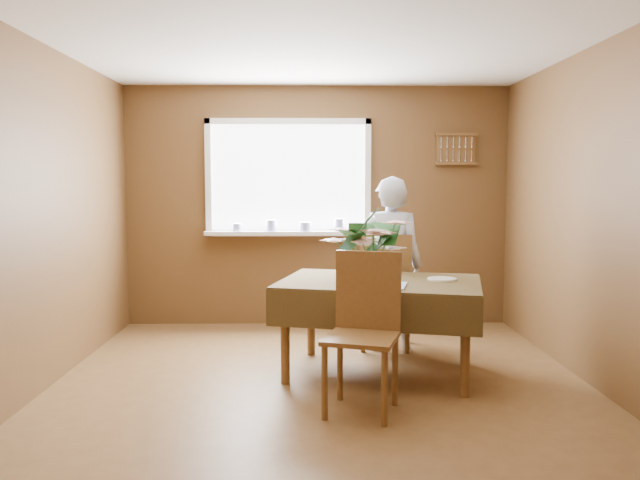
{
  "coord_description": "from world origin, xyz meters",
  "views": [
    {
      "loc": [
        -0.09,
        -4.3,
        1.49
      ],
      "look_at": [
        0.0,
        0.55,
        1.05
      ],
      "focal_mm": 35.0,
      "sensor_mm": 36.0,
      "label": 1
    }
  ],
  "objects_px": {
    "seated_woman": "(390,264)",
    "flower_bouquet": "(371,241)",
    "chair_far": "(386,288)",
    "chair_near": "(364,325)",
    "dining_table": "(380,292)"
  },
  "relations": [
    {
      "from": "seated_woman",
      "to": "flower_bouquet",
      "type": "distance_m",
      "value": 0.96
    },
    {
      "from": "chair_far",
      "to": "flower_bouquet",
      "type": "distance_m",
      "value": 1.05
    },
    {
      "from": "chair_near",
      "to": "seated_woman",
      "type": "bearing_deg",
      "value": 93.48
    },
    {
      "from": "flower_bouquet",
      "to": "chair_near",
      "type": "bearing_deg",
      "value": -100.1
    },
    {
      "from": "seated_woman",
      "to": "flower_bouquet",
      "type": "bearing_deg",
      "value": 86.28
    },
    {
      "from": "dining_table",
      "to": "seated_woman",
      "type": "bearing_deg",
      "value": 90.0
    },
    {
      "from": "seated_woman",
      "to": "dining_table",
      "type": "bearing_deg",
      "value": 88.82
    },
    {
      "from": "chair_far",
      "to": "flower_bouquet",
      "type": "relative_size",
      "value": 1.81
    },
    {
      "from": "chair_far",
      "to": "chair_near",
      "type": "height_order",
      "value": "chair_far"
    },
    {
      "from": "dining_table",
      "to": "chair_near",
      "type": "xyz_separation_m",
      "value": [
        -0.19,
        -0.75,
        -0.09
      ]
    },
    {
      "from": "chair_far",
      "to": "chair_near",
      "type": "distance_m",
      "value": 1.48
    },
    {
      "from": "dining_table",
      "to": "chair_far",
      "type": "height_order",
      "value": "chair_far"
    },
    {
      "from": "dining_table",
      "to": "chair_near",
      "type": "bearing_deg",
      "value": -90.29
    },
    {
      "from": "chair_far",
      "to": "chair_near",
      "type": "xyz_separation_m",
      "value": [
        -0.32,
        -1.44,
        -0.0
      ]
    },
    {
      "from": "dining_table",
      "to": "chair_far",
      "type": "xyz_separation_m",
      "value": [
        0.13,
        0.7,
        -0.09
      ]
    }
  ]
}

